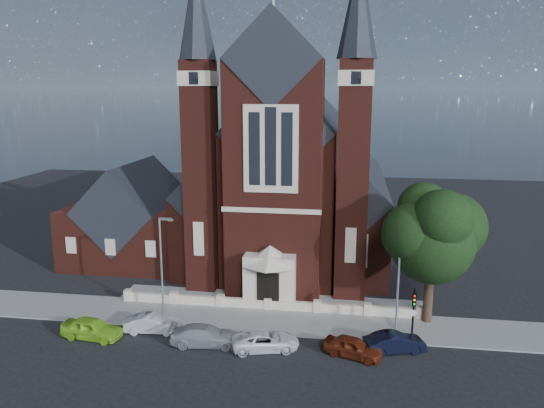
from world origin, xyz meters
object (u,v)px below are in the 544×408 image
at_px(street_lamp_left, 162,261).
at_px(car_navy, 395,343).
at_px(traffic_signal, 414,309).
at_px(car_silver_a, 153,324).
at_px(church, 292,178).
at_px(street_lamp_right, 400,273).
at_px(car_dark_red, 353,347).
at_px(car_silver_b, 205,336).
at_px(car_white_suv, 265,341).
at_px(parish_hall, 135,221).
at_px(street_tree, 434,237).
at_px(car_lime_van, 92,328).

distance_m(street_lamp_left, car_navy, 18.29).
relative_size(traffic_signal, car_silver_a, 0.97).
bearing_deg(church, street_lamp_left, -112.66).
xyz_separation_m(street_lamp_right, car_navy, (-0.42, -3.19, -3.90)).
height_order(street_lamp_left, traffic_signal, street_lamp_left).
bearing_deg(street_lamp_left, car_dark_red, -16.05).
distance_m(traffic_signal, car_silver_b, 14.80).
xyz_separation_m(traffic_signal, car_white_suv, (-10.15, -2.56, -1.93)).
relative_size(parish_hall, car_silver_a, 2.97).
xyz_separation_m(church, traffic_signal, (11.00, -20.52, -5.60)).
relative_size(parish_hall, car_dark_red, 3.05).
relative_size(church, car_silver_b, 7.08).
height_order(street_tree, street_lamp_right, street_tree).
height_order(church, car_white_suv, church).
bearing_deg(church, car_white_suv, -87.89).
bearing_deg(street_lamp_right, car_silver_b, -163.06).
bearing_deg(car_silver_a, car_lime_van, 105.17).
xyz_separation_m(street_lamp_left, car_lime_van, (-3.92, -4.33, -3.83)).
xyz_separation_m(street_lamp_right, car_silver_b, (-13.55, -4.13, -3.88)).
bearing_deg(car_silver_b, car_silver_a, 67.31).
xyz_separation_m(car_silver_a, car_white_suv, (8.68, -1.36, -0.03)).
height_order(street_lamp_left, car_silver_b, street_lamp_left).
distance_m(street_tree, car_dark_red, 10.38).
bearing_deg(street_lamp_right, car_white_suv, -155.92).
height_order(street_tree, traffic_signal, street_tree).
relative_size(parish_hall, street_lamp_right, 1.51).
relative_size(car_silver_b, car_navy, 1.17).
height_order(traffic_signal, car_silver_b, traffic_signal).
xyz_separation_m(car_white_suv, car_navy, (8.82, 0.94, 0.05)).
relative_size(car_lime_van, car_silver_a, 1.09).
bearing_deg(car_silver_a, street_lamp_left, -4.56).
distance_m(street_lamp_left, car_white_suv, 10.46).
bearing_deg(car_silver_b, street_lamp_left, 41.72).
bearing_deg(car_dark_red, parish_hall, 71.15).
distance_m(street_lamp_left, traffic_signal, 19.08).
bearing_deg(car_navy, car_silver_a, 70.47).
bearing_deg(car_navy, car_silver_b, 75.93).
height_order(church, street_lamp_left, church).
bearing_deg(traffic_signal, car_white_suv, -165.87).
bearing_deg(car_lime_van, traffic_signal, -76.38).
bearing_deg(traffic_signal, car_silver_b, -169.99).
bearing_deg(car_navy, parish_hall, 38.04).
bearing_deg(church, street_tree, -53.83).
distance_m(parish_hall, traffic_signal, 31.20).
bearing_deg(parish_hall, street_lamp_left, -59.98).
bearing_deg(street_lamp_right, street_tree, 34.26).
distance_m(car_white_suv, car_dark_red, 6.01).
height_order(street_lamp_right, car_lime_van, street_lamp_right).
height_order(car_lime_van, car_silver_a, car_lime_van).
xyz_separation_m(street_lamp_right, traffic_signal, (0.91, -1.57, -2.02)).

